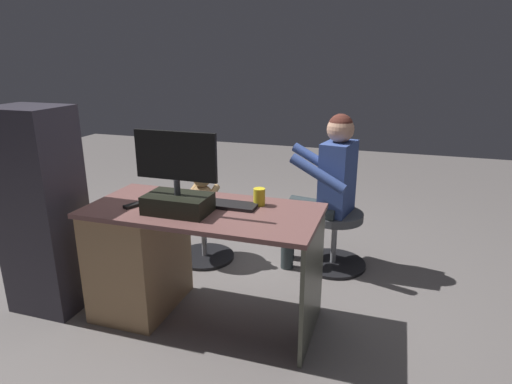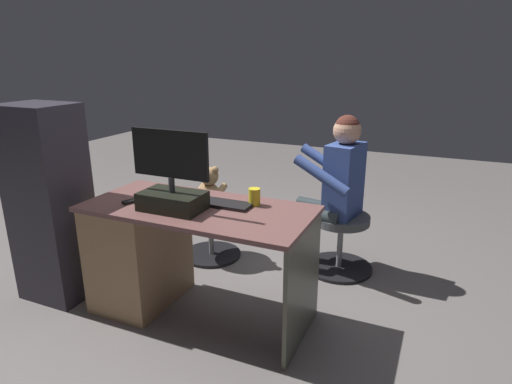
{
  "view_description": "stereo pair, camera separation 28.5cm",
  "coord_description": "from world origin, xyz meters",
  "views": [
    {
      "loc": [
        -1.05,
        2.66,
        1.61
      ],
      "look_at": [
        -0.2,
        0.02,
        0.73
      ],
      "focal_mm": 30.65,
      "sensor_mm": 36.0,
      "label": 1
    },
    {
      "loc": [
        -1.32,
        2.56,
        1.61
      ],
      "look_at": [
        -0.2,
        0.02,
        0.73
      ],
      "focal_mm": 30.65,
      "sensor_mm": 36.0,
      "label": 2
    }
  ],
  "objects": [
    {
      "name": "cup",
      "position": [
        -0.3,
        0.28,
        0.79
      ],
      "size": [
        0.07,
        0.07,
        0.1
      ],
      "primitive_type": "cylinder",
      "color": "yellow",
      "rests_on": "desk"
    },
    {
      "name": "office_chair_teddy",
      "position": [
        0.36,
        -0.33,
        0.27
      ],
      "size": [
        0.48,
        0.48,
        0.45
      ],
      "color": "black",
      "rests_on": "ground_plane"
    },
    {
      "name": "equipment_rack",
      "position": [
        1.03,
        0.61,
        0.66
      ],
      "size": [
        0.44,
        0.36,
        1.32
      ],
      "primitive_type": "cube",
      "color": "#302C36",
      "rests_on": "ground_plane"
    },
    {
      "name": "monitor",
      "position": [
        0.1,
        0.55,
        0.87
      ],
      "size": [
        0.49,
        0.23,
        0.47
      ],
      "color": "black",
      "rests_on": "desk"
    },
    {
      "name": "visitor_chair",
      "position": [
        -0.66,
        -0.53,
        0.26
      ],
      "size": [
        0.51,
        0.51,
        0.45
      ],
      "color": "black",
      "rests_on": "ground_plane"
    },
    {
      "name": "person",
      "position": [
        -0.59,
        -0.51,
        0.71
      ],
      "size": [
        0.55,
        0.54,
        1.2
      ],
      "color": "#395095",
      "rests_on": "ground_plane"
    },
    {
      "name": "computer_mouse",
      "position": [
        0.22,
        0.35,
        0.75
      ],
      "size": [
        0.06,
        0.1,
        0.04
      ],
      "primitive_type": "ellipsoid",
      "color": "#2D2232",
      "rests_on": "desk"
    },
    {
      "name": "desk",
      "position": [
        0.36,
        0.44,
        0.4
      ],
      "size": [
        1.39,
        0.65,
        0.74
      ],
      "color": "brown",
      "rests_on": "ground_plane"
    },
    {
      "name": "teddy_bear",
      "position": [
        0.36,
        -0.34,
        0.6
      ],
      "size": [
        0.22,
        0.23,
        0.33
      ],
      "color": "tan",
      "rests_on": "office_chair_teddy"
    },
    {
      "name": "tv_remote",
      "position": [
        0.4,
        0.53,
        0.74
      ],
      "size": [
        0.1,
        0.15,
        0.02
      ],
      "primitive_type": "cube",
      "rotation": [
        0.0,
        0.0,
        -0.43
      ],
      "color": "black",
      "rests_on": "desk"
    },
    {
      "name": "keyboard",
      "position": [
        -0.1,
        0.36,
        0.75
      ],
      "size": [
        0.42,
        0.14,
        0.02
      ],
      "primitive_type": "cube",
      "color": "black",
      "rests_on": "desk"
    },
    {
      "name": "ground_plane",
      "position": [
        0.0,
        0.0,
        0.0
      ],
      "size": [
        10.0,
        10.0,
        0.0
      ],
      "primitive_type": "plane",
      "color": "slate"
    }
  ]
}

